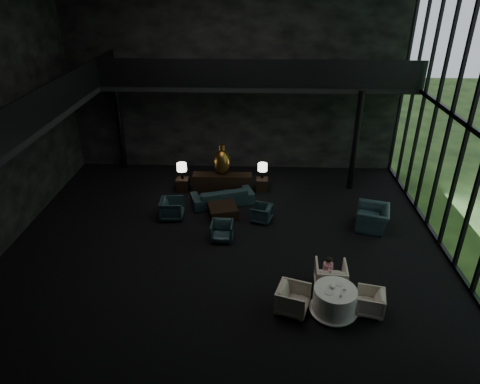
{
  "coord_description": "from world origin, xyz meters",
  "views": [
    {
      "loc": [
        0.91,
        -11.87,
        7.9
      ],
      "look_at": [
        0.42,
        0.5,
        1.51
      ],
      "focal_mm": 32.0,
      "sensor_mm": 36.0,
      "label": 1
    }
  ],
  "objects_px": {
    "bronze_urn": "(222,161)",
    "dining_chair_east": "(370,302)",
    "side_table_left": "(183,185)",
    "dining_chair_west": "(293,298)",
    "dining_chair_north": "(331,273)",
    "dining_table": "(334,302)",
    "sofa": "(222,192)",
    "table_lamp_right": "(263,168)",
    "lounge_armchair_south": "(222,231)",
    "console": "(222,183)",
    "side_table_right": "(262,184)",
    "window_armchair": "(373,213)",
    "lounge_armchair_east": "(261,214)",
    "table_lamp_left": "(182,168)",
    "coffee_table": "(223,211)",
    "lounge_armchair_west": "(172,207)",
    "child": "(328,266)"
  },
  "relations": [
    {
      "from": "child",
      "to": "table_lamp_left",
      "type": "bearing_deg",
      "value": -49.67
    },
    {
      "from": "window_armchair",
      "to": "dining_table",
      "type": "distance_m",
      "value": 4.66
    },
    {
      "from": "lounge_armchair_west",
      "to": "lounge_armchair_east",
      "type": "xyz_separation_m",
      "value": [
        3.19,
        -0.1,
        -0.12
      ]
    },
    {
      "from": "sofa",
      "to": "side_table_left",
      "type": "bearing_deg",
      "value": -50.68
    },
    {
      "from": "window_armchair",
      "to": "dining_chair_north",
      "type": "xyz_separation_m",
      "value": [
        -1.91,
        -3.23,
        -0.1
      ]
    },
    {
      "from": "lounge_armchair_east",
      "to": "coffee_table",
      "type": "height_order",
      "value": "lounge_armchair_east"
    },
    {
      "from": "dining_table",
      "to": "sofa",
      "type": "bearing_deg",
      "value": 120.12
    },
    {
      "from": "dining_chair_west",
      "to": "child",
      "type": "bearing_deg",
      "value": -28.82
    },
    {
      "from": "dining_chair_north",
      "to": "bronze_urn",
      "type": "bearing_deg",
      "value": -56.32
    },
    {
      "from": "console",
      "to": "coffee_table",
      "type": "xyz_separation_m",
      "value": [
        0.16,
        -2.0,
        -0.15
      ]
    },
    {
      "from": "coffee_table",
      "to": "child",
      "type": "height_order",
      "value": "child"
    },
    {
      "from": "table_lamp_left",
      "to": "dining_chair_north",
      "type": "distance_m",
      "value": 7.72
    },
    {
      "from": "bronze_urn",
      "to": "table_lamp_right",
      "type": "xyz_separation_m",
      "value": [
        1.6,
        0.14,
        -0.31
      ]
    },
    {
      "from": "side_table_left",
      "to": "dining_chair_north",
      "type": "relative_size",
      "value": 0.55
    },
    {
      "from": "bronze_urn",
      "to": "window_armchair",
      "type": "height_order",
      "value": "bronze_urn"
    },
    {
      "from": "lounge_armchair_west",
      "to": "coffee_table",
      "type": "height_order",
      "value": "lounge_armchair_west"
    },
    {
      "from": "table_lamp_left",
      "to": "lounge_armchair_east",
      "type": "xyz_separation_m",
      "value": [
        3.15,
        -2.28,
        -0.7
      ]
    },
    {
      "from": "console",
      "to": "window_armchair",
      "type": "height_order",
      "value": "window_armchair"
    },
    {
      "from": "bronze_urn",
      "to": "dining_chair_north",
      "type": "bearing_deg",
      "value": -59.68
    },
    {
      "from": "table_lamp_right",
      "to": "lounge_armchair_south",
      "type": "distance_m",
      "value": 4.03
    },
    {
      "from": "bronze_urn",
      "to": "console",
      "type": "bearing_deg",
      "value": -90.0
    },
    {
      "from": "side_table_right",
      "to": "window_armchair",
      "type": "relative_size",
      "value": 0.38
    },
    {
      "from": "dining_chair_east",
      "to": "coffee_table",
      "type": "bearing_deg",
      "value": -126.09
    },
    {
      "from": "console",
      "to": "table_lamp_right",
      "type": "xyz_separation_m",
      "value": [
        1.6,
        0.24,
        0.58
      ]
    },
    {
      "from": "table_lamp_right",
      "to": "lounge_armchair_south",
      "type": "height_order",
      "value": "table_lamp_right"
    },
    {
      "from": "bronze_urn",
      "to": "child",
      "type": "height_order",
      "value": "bronze_urn"
    },
    {
      "from": "table_lamp_left",
      "to": "lounge_armchair_south",
      "type": "bearing_deg",
      "value": -62.27
    },
    {
      "from": "side_table_left",
      "to": "lounge_armchair_south",
      "type": "distance_m",
      "value": 3.97
    },
    {
      "from": "dining_table",
      "to": "dining_chair_west",
      "type": "relative_size",
      "value": 1.47
    },
    {
      "from": "side_table_left",
      "to": "sofa",
      "type": "relative_size",
      "value": 0.21
    },
    {
      "from": "lounge_armchair_east",
      "to": "dining_chair_north",
      "type": "xyz_separation_m",
      "value": [
        1.9,
        -3.53,
        0.18
      ]
    },
    {
      "from": "bronze_urn",
      "to": "sofa",
      "type": "relative_size",
      "value": 0.47
    },
    {
      "from": "lounge_armchair_west",
      "to": "table_lamp_left",
      "type": "bearing_deg",
      "value": -3.21
    },
    {
      "from": "table_lamp_right",
      "to": "sofa",
      "type": "height_order",
      "value": "table_lamp_right"
    },
    {
      "from": "dining_chair_west",
      "to": "side_table_right",
      "type": "bearing_deg",
      "value": 24.19
    },
    {
      "from": "lounge_armchair_east",
      "to": "dining_chair_east",
      "type": "distance_m",
      "value": 5.26
    },
    {
      "from": "lounge_armchair_south",
      "to": "dining_table",
      "type": "height_order",
      "value": "dining_table"
    },
    {
      "from": "lounge_armchair_south",
      "to": "dining_chair_west",
      "type": "relative_size",
      "value": 0.8
    },
    {
      "from": "bronze_urn",
      "to": "dining_chair_east",
      "type": "height_order",
      "value": "bronze_urn"
    },
    {
      "from": "bronze_urn",
      "to": "dining_chair_north",
      "type": "xyz_separation_m",
      "value": [
        3.45,
        -5.9,
        -0.78
      ]
    },
    {
      "from": "sofa",
      "to": "dining_chair_east",
      "type": "xyz_separation_m",
      "value": [
        4.25,
        -5.67,
        -0.18
      ]
    },
    {
      "from": "sofa",
      "to": "window_armchair",
      "type": "xyz_separation_m",
      "value": [
        5.28,
        -1.5,
        0.08
      ]
    },
    {
      "from": "table_lamp_right",
      "to": "dining_chair_north",
      "type": "bearing_deg",
      "value": -72.96
    },
    {
      "from": "console",
      "to": "side_table_right",
      "type": "distance_m",
      "value": 1.61
    },
    {
      "from": "sofa",
      "to": "dining_chair_north",
      "type": "distance_m",
      "value": 5.81
    },
    {
      "from": "console",
      "to": "sofa",
      "type": "distance_m",
      "value": 1.08
    },
    {
      "from": "coffee_table",
      "to": "dining_chair_north",
      "type": "relative_size",
      "value": 1.02
    },
    {
      "from": "table_lamp_left",
      "to": "coffee_table",
      "type": "xyz_separation_m",
      "value": [
        1.76,
        -2.02,
        -0.78
      ]
    },
    {
      "from": "side_table_left",
      "to": "dining_chair_west",
      "type": "bearing_deg",
      "value": -59.7
    },
    {
      "from": "dining_chair_west",
      "to": "table_lamp_right",
      "type": "bearing_deg",
      "value": 24.13
    }
  ]
}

